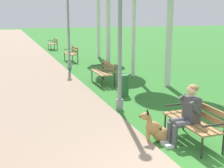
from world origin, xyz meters
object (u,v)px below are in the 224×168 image
at_px(park_bench_furthest, 53,43).
at_px(dog_shepherd, 157,130).
at_px(park_bench_near, 195,119).
at_px(lamp_post_mid, 68,24).
at_px(litter_bin, 123,85).
at_px(park_bench_far, 72,52).
at_px(lamp_post_near, 120,28).
at_px(person_seated_on_near_bench, 187,112).
at_px(park_bench_mid, 104,71).

distance_m(park_bench_furthest, dog_shepherd, 18.19).
relative_size(park_bench_near, lamp_post_mid, 0.36).
height_order(park_bench_furthest, litter_bin, park_bench_furthest).
bearing_deg(park_bench_near, litter_bin, 90.44).
distance_m(park_bench_near, litter_bin, 4.00).
height_order(park_bench_far, lamp_post_mid, lamp_post_mid).
bearing_deg(dog_shepherd, park_bench_near, -20.95).
relative_size(park_bench_far, lamp_post_mid, 0.36).
bearing_deg(lamp_post_mid, lamp_post_near, -90.10).
bearing_deg(park_bench_near, park_bench_far, 90.31).
xyz_separation_m(lamp_post_near, lamp_post_mid, (0.01, 7.05, -0.10)).
xyz_separation_m(person_seated_on_near_bench, dog_shepherd, (-0.52, 0.28, -0.42)).
relative_size(dog_shepherd, lamp_post_mid, 0.19).
distance_m(park_bench_mid, person_seated_on_near_bench, 5.91).
bearing_deg(dog_shepherd, park_bench_far, 86.75).
distance_m(park_bench_furthest, person_seated_on_near_bench, 18.46).
xyz_separation_m(park_bench_far, dog_shepherd, (-0.66, -11.69, -0.25)).
height_order(dog_shepherd, lamp_post_near, lamp_post_near).
bearing_deg(dog_shepherd, park_bench_mid, 83.38).
relative_size(park_bench_far, lamp_post_near, 0.34).
height_order(park_bench_mid, park_bench_far, same).
relative_size(person_seated_on_near_bench, lamp_post_mid, 0.30).
relative_size(dog_shepherd, litter_bin, 1.15).
height_order(park_bench_near, dog_shepherd, park_bench_near).
xyz_separation_m(park_bench_far, litter_bin, (0.03, -7.98, -0.16)).
relative_size(park_bench_far, dog_shepherd, 1.86).
xyz_separation_m(park_bench_near, dog_shepherd, (-0.73, 0.28, -0.25)).
bearing_deg(lamp_post_mid, park_bench_furthest, 86.57).
relative_size(park_bench_far, person_seated_on_near_bench, 1.20).
bearing_deg(person_seated_on_near_bench, dog_shepherd, 151.71).
distance_m(park_bench_furthest, lamp_post_mid, 8.98).
bearing_deg(park_bench_near, park_bench_mid, 90.73).
bearing_deg(lamp_post_mid, park_bench_near, -86.01).
relative_size(park_bench_near, park_bench_mid, 1.00).
bearing_deg(park_bench_furthest, park_bench_near, -89.55).
xyz_separation_m(park_bench_furthest, lamp_post_mid, (-0.53, -8.81, 1.64)).
bearing_deg(lamp_post_near, litter_bin, 64.96).
distance_m(person_seated_on_near_bench, lamp_post_near, 3.08).
bearing_deg(litter_bin, person_seated_on_near_bench, -92.53).
bearing_deg(park_bench_furthest, person_seated_on_near_bench, -90.20).
bearing_deg(lamp_post_near, park_bench_furthest, 88.05).
bearing_deg(park_bench_mid, dog_shepherd, -96.62).
bearing_deg(park_bench_far, person_seated_on_near_bench, -90.68).
distance_m(park_bench_near, park_bench_mid, 5.91).
height_order(park_bench_near, park_bench_mid, same).
bearing_deg(park_bench_mid, park_bench_furthest, 90.32).
bearing_deg(park_bench_far, lamp_post_near, -93.78).
xyz_separation_m(park_bench_furthest, person_seated_on_near_bench, (-0.06, -18.46, 0.17)).
distance_m(dog_shepherd, litter_bin, 3.78).
height_order(park_bench_furthest, lamp_post_near, lamp_post_near).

